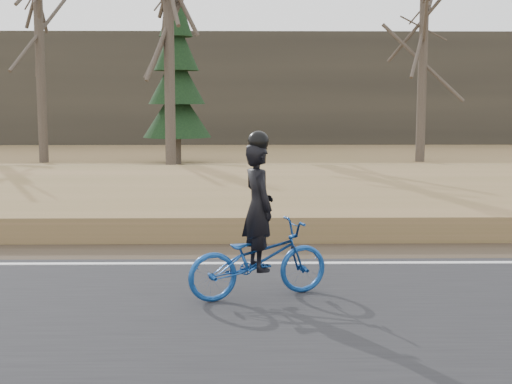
{
  "coord_description": "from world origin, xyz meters",
  "views": [
    {
      "loc": [
        -1.67,
        -10.22,
        2.53
      ],
      "look_at": [
        -1.52,
        0.5,
        1.1
      ],
      "focal_mm": 50.0,
      "sensor_mm": 36.0,
      "label": 1
    }
  ],
  "objects": [
    {
      "name": "ballast",
      "position": [
        0.0,
        8.0,
        0.23
      ],
      "size": [
        120.0,
        3.0,
        0.45
      ],
      "primitive_type": "cube",
      "color": "slate",
      "rests_on": "ground"
    },
    {
      "name": "cyclist",
      "position": [
        -1.52,
        -1.59,
        0.71
      ],
      "size": [
        1.92,
        1.21,
        2.07
      ],
      "rotation": [
        0.0,
        0.0,
        1.92
      ],
      "color": "navy",
      "rests_on": "road"
    },
    {
      "name": "bare_tree_center",
      "position": [
        5.24,
        17.91,
        4.24
      ],
      "size": [
        0.36,
        0.36,
        8.48
      ],
      "primitive_type": "cylinder",
      "color": "brown",
      "rests_on": "ground"
    },
    {
      "name": "treeline_backdrop",
      "position": [
        0.0,
        30.0,
        3.0
      ],
      "size": [
        120.0,
        4.0,
        6.0
      ],
      "primitive_type": "cube",
      "color": "#383328",
      "rests_on": "ground"
    },
    {
      "name": "bare_tree_near_left",
      "position": [
        -4.22,
        13.85,
        3.9
      ],
      "size": [
        0.36,
        0.36,
        7.81
      ],
      "primitive_type": "cylinder",
      "color": "brown",
      "rests_on": "ground"
    },
    {
      "name": "embankment",
      "position": [
        0.0,
        4.2,
        0.22
      ],
      "size": [
        120.0,
        5.0,
        0.44
      ],
      "primitive_type": "cube",
      "color": "olive",
      "rests_on": "ground"
    },
    {
      "name": "bare_tree_left",
      "position": [
        -9.6,
        17.72,
        4.16
      ],
      "size": [
        0.36,
        0.36,
        8.31
      ],
      "primitive_type": "cylinder",
      "color": "brown",
      "rests_on": "ground"
    },
    {
      "name": "road",
      "position": [
        0.0,
        -2.5,
        0.03
      ],
      "size": [
        120.0,
        6.0,
        0.06
      ],
      "primitive_type": "cube",
      "color": "black",
      "rests_on": "ground"
    },
    {
      "name": "conifer",
      "position": [
        -4.29,
        17.03,
        3.21
      ],
      "size": [
        2.6,
        2.6,
        6.78
      ],
      "color": "brown",
      "rests_on": "ground"
    },
    {
      "name": "shoulder",
      "position": [
        0.0,
        1.2,
        0.02
      ],
      "size": [
        120.0,
        1.6,
        0.04
      ],
      "primitive_type": "cube",
      "color": "#473A2B",
      "rests_on": "ground"
    },
    {
      "name": "edge_line",
      "position": [
        0.0,
        0.2,
        0.07
      ],
      "size": [
        120.0,
        0.12,
        0.01
      ],
      "primitive_type": "cube",
      "color": "silver",
      "rests_on": "road"
    },
    {
      "name": "ground",
      "position": [
        0.0,
        0.0,
        0.0
      ],
      "size": [
        120.0,
        120.0,
        0.0
      ],
      "primitive_type": "plane",
      "color": "olive",
      "rests_on": "ground"
    },
    {
      "name": "railroad",
      "position": [
        0.0,
        8.0,
        0.53
      ],
      "size": [
        120.0,
        2.4,
        0.29
      ],
      "color": "black",
      "rests_on": "ballast"
    }
  ]
}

